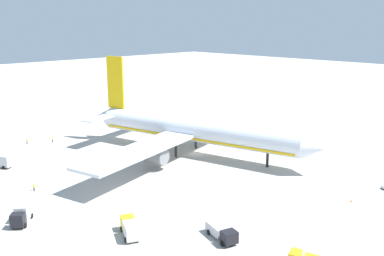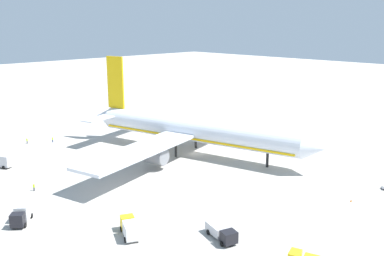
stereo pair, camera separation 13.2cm
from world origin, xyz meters
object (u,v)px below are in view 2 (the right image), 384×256
Objects in this scene: service_truck_5 at (221,232)px; traffic_cone_0 at (351,201)px; airliner at (191,130)px; traffic_cone_1 at (227,117)px; ground_worker_5 at (34,187)px; ground_worker_2 at (27,141)px; service_truck_2 at (130,228)px; service_truck_3 at (0,161)px; ground_worker_0 at (53,140)px; service_truck_1 at (22,214)px.

service_truck_5 is 31.18m from traffic_cone_0.
traffic_cone_1 is at bearing 118.52° from airliner.
service_truck_5 is 44.13m from ground_worker_5.
traffic_cone_0 is (50.62, 42.90, -0.59)m from ground_worker_5.
ground_worker_2 is 91.95m from traffic_cone_0.
ground_worker_5 is (-30.61, -2.64, -0.66)m from service_truck_2.
ground_worker_2 reaches higher than traffic_cone_1.
service_truck_3 reaches higher than ground_worker_0.
service_truck_3 is at bearing -58.87° from ground_worker_0.
traffic_cone_0 is (46.32, -0.23, -6.32)m from airliner.
airliner reaches higher than service_truck_3.
traffic_cone_1 is at bearing 120.80° from service_truck_2.
airliner reaches higher than service_truck_5.
ground_worker_5 reaches higher than ground_worker_0.
ground_worker_5 is at bearing -2.69° from service_truck_3.
service_truck_3 is 12.64× the size of traffic_cone_0.
service_truck_3 is at bearing -41.04° from ground_worker_2.
traffic_cone_1 is (-30.89, 92.54, -1.43)m from service_truck_1.
service_truck_1 is 0.92× the size of service_truck_2.
ground_worker_5 is (20.79, -0.98, -0.83)m from service_truck_3.
traffic_cone_1 is (18.92, 69.27, -0.58)m from ground_worker_2.
traffic_cone_0 is 80.27m from traffic_cone_1.
service_truck_3 reaches higher than ground_worker_2.
traffic_cone_0 is (71.41, 41.92, -1.43)m from service_truck_3.
ground_worker_0 is at bearing -149.58° from airliner.
service_truck_3 reaches higher than traffic_cone_1.
traffic_cone_0 is (87.64, 27.79, -0.58)m from ground_worker_2.
ground_worker_0 is 39.25m from ground_worker_5.
ground_worker_0 is 0.98× the size of ground_worker_2.
service_truck_2 is 0.95× the size of service_truck_3.
service_truck_1 reaches higher than traffic_cone_1.
ground_worker_0 is 3.02× the size of traffic_cone_1.
service_truck_2 is 11.97× the size of traffic_cone_1.
ground_worker_5 is 86.30m from traffic_cone_1.
traffic_cone_1 is at bearing 108.46° from service_truck_1.
service_truck_3 is at bearing 164.76° from service_truck_1.
airliner is at bearing 34.15° from ground_worker_2.
traffic_cone_1 is (-68.73, 41.47, 0.00)m from traffic_cone_0.
airliner is 47.36m from traffic_cone_1.
service_truck_5 is at bearing -1.60° from ground_worker_2.
service_truck_2 is at bearing -116.43° from traffic_cone_0.
airliner is at bearing 99.38° from service_truck_1.
ground_worker_2 is 0.99× the size of ground_worker_5.
airliner is at bearing 123.01° from service_truck_2.
service_truck_5 is 13.14× the size of traffic_cone_0.
traffic_cone_1 is at bearing 88.15° from service_truck_3.
traffic_cone_0 is (8.41, 30.01, -1.00)m from service_truck_5.
service_truck_1 is (8.48, -51.30, -4.89)m from airliner.
ground_worker_0 reaches higher than traffic_cone_0.
ground_worker_0 reaches higher than traffic_cone_1.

